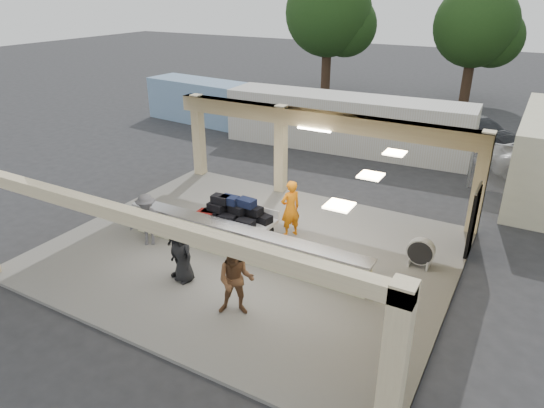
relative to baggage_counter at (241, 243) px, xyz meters
The scene contains 15 objects.
ground 0.77m from the baggage_counter, 90.00° to the left, with size 120.00×120.00×0.00m, color #27272A.
pavilion 1.41m from the baggage_counter, 79.65° to the left, with size 12.01×10.00×3.55m.
baggage_counter is the anchor object (origin of this frame).
luggage_cart 1.40m from the baggage_counter, 131.54° to the left, with size 2.44×1.54×1.41m.
drum_fan 5.29m from the baggage_counter, 23.97° to the left, with size 0.81×0.45×0.89m.
baggage_handler 2.14m from the baggage_counter, 72.59° to the left, with size 0.70×0.39×1.93m, color orange.
passenger_a 2.78m from the baggage_counter, 59.77° to the right, with size 0.94×0.41×1.92m, color brown.
passenger_b 2.05m from the baggage_counter, 118.34° to the right, with size 0.98×0.36×1.67m, color black.
passenger_c 3.12m from the baggage_counter, 166.40° to the right, with size 1.10×0.39×1.71m, color #4B4B50.
passenger_d 2.00m from the baggage_counter, 111.61° to the right, with size 0.79×0.32×1.62m, color black.
car_dark 16.48m from the baggage_counter, 74.36° to the left, with size 1.47×4.17×1.39m, color black.
container_white 12.10m from the baggage_counter, 96.91° to the left, with size 12.33×2.47×2.67m, color beige.
container_blue 16.13m from the baggage_counter, 127.71° to the left, with size 9.47×2.27×2.46m, color #809CCD.
tree_left 26.31m from the baggage_counter, 107.30° to the left, with size 6.60×6.30×9.00m.
tree_mid 27.11m from the baggage_counter, 85.03° to the left, with size 6.00×5.60×8.00m.
Camera 1 is at (7.08, -11.18, 7.64)m, focal length 32.00 mm.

